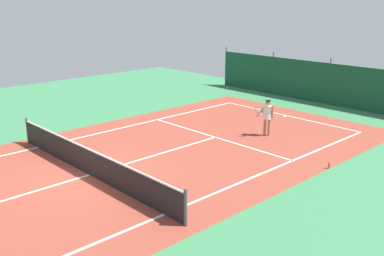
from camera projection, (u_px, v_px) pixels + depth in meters
ground_plane at (90, 175)px, 15.73m from camera, size 36.00×36.00×0.00m
court_surface at (90, 175)px, 15.73m from camera, size 11.02×26.60×0.01m
tennis_net at (89, 162)px, 15.59m from camera, size 10.12×0.10×1.10m
back_fence at (332, 92)px, 26.35m from camera, size 16.30×0.98×2.70m
tennis_player at (267, 115)px, 19.97m from camera, size 0.59×0.82×1.64m
tennis_ball_near_player at (216, 134)px, 20.29m from camera, size 0.07×0.07×0.07m
tennis_ball_midcourt at (223, 117)px, 23.32m from camera, size 0.07×0.07×0.07m
tennis_ball_by_sideline at (243, 141)px, 19.29m from camera, size 0.07×0.07×0.07m
water_bottle at (329, 165)px, 16.31m from camera, size 0.08×0.08×0.24m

